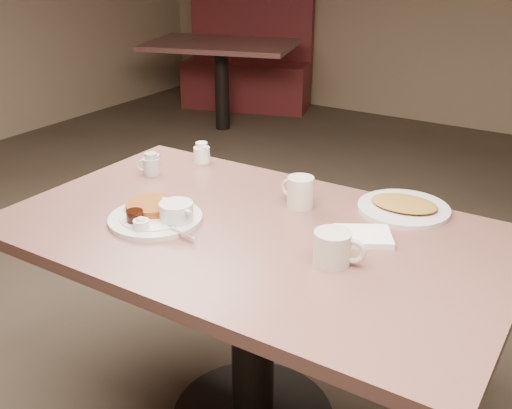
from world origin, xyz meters
The scene contains 9 objects.
diner_table centered at (0.00, 0.00, 0.58)m, with size 1.50×0.90×0.75m.
main_plate centered at (-0.27, -0.11, 0.77)m, with size 0.37×0.35×0.07m.
coffee_mug_near centered at (0.29, -0.06, 0.80)m, with size 0.15×0.12×0.09m.
napkin centered at (0.31, 0.11, 0.76)m, with size 0.20×0.19×0.02m.
coffee_mug_far centered at (0.04, 0.22, 0.80)m, with size 0.13×0.10×0.10m.
creamer_left centered at (-0.55, 0.18, 0.79)m, with size 0.09×0.08×0.08m.
creamer_right centered at (-0.47, 0.38, 0.79)m, with size 0.08×0.07×0.08m.
hash_plate centered at (0.34, 0.36, 0.76)m, with size 0.30×0.30×0.04m.
booth_back_left centered at (-2.33, 3.52, 0.41)m, with size 1.58×1.72×1.12m.
Camera 1 is at (0.86, -1.34, 1.54)m, focal length 41.73 mm.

